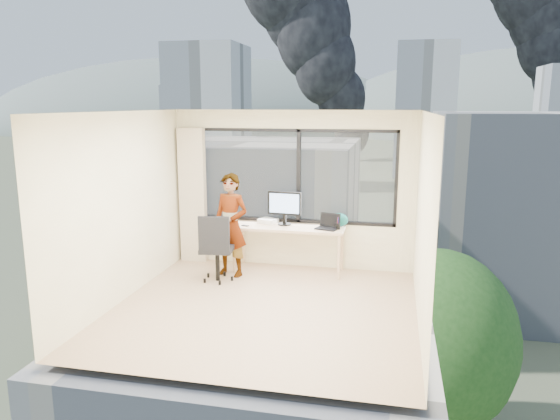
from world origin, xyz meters
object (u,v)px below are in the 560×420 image
(monitor, at_px, (284,208))
(laptop, at_px, (327,222))
(handbag, at_px, (339,220))
(chair, at_px, (217,247))
(desk, at_px, (289,249))
(person, at_px, (231,225))
(game_console, at_px, (268,221))

(monitor, xyz_separation_m, laptop, (0.72, -0.16, -0.17))
(laptop, bearing_deg, handbag, 70.37)
(chair, xyz_separation_m, laptop, (1.61, 0.64, 0.32))
(laptop, bearing_deg, desk, -168.88)
(person, xyz_separation_m, monitor, (0.76, 0.49, 0.21))
(desk, distance_m, chair, 1.22)
(laptop, bearing_deg, chair, -141.36)
(game_console, relative_size, laptop, 0.79)
(person, height_order, handbag, person)
(desk, height_order, chair, chair)
(person, distance_m, handbag, 1.75)
(handbag, bearing_deg, laptop, -117.77)
(game_console, bearing_deg, laptop, 8.06)
(monitor, relative_size, laptop, 1.55)
(chair, bearing_deg, person, 59.67)
(chair, height_order, monitor, monitor)
(person, height_order, laptop, person)
(game_console, bearing_deg, handbag, 20.81)
(monitor, bearing_deg, handbag, 8.71)
(chair, relative_size, game_console, 3.83)
(laptop, relative_size, handbag, 1.26)
(chair, bearing_deg, handbag, 17.98)
(game_console, distance_m, handbag, 1.19)
(monitor, distance_m, game_console, 0.39)
(monitor, height_order, handbag, monitor)
(person, bearing_deg, handbag, 34.15)
(desk, xyz_separation_m, person, (-0.85, -0.40, 0.44))
(monitor, height_order, laptop, monitor)
(chair, height_order, game_console, chair)
(monitor, bearing_deg, game_console, 167.99)
(person, bearing_deg, game_console, 66.29)
(handbag, bearing_deg, monitor, -166.65)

